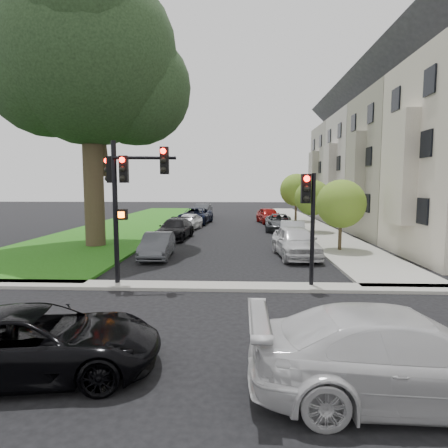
{
  "coord_description": "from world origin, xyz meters",
  "views": [
    {
      "loc": [
        0.71,
        -11.06,
        3.68
      ],
      "look_at": [
        0.0,
        5.0,
        2.0
      ],
      "focal_mm": 30.0,
      "sensor_mm": 36.0,
      "label": 1
    }
  ],
  "objects_px": {
    "car_cross_near": "(37,342)",
    "car_parked_5": "(157,246)",
    "small_tree_b": "(313,198)",
    "traffic_signal_main": "(126,187)",
    "car_parked_3": "(268,215)",
    "car_parked_1": "(292,233)",
    "car_parked_8": "(196,216)",
    "car_parked_2": "(279,222)",
    "small_tree_c": "(296,190)",
    "car_cross_far": "(404,356)",
    "small_tree_a": "(341,204)",
    "eucalyptus": "(88,57)",
    "car_parked_6": "(175,229)",
    "car_parked_7": "(189,221)",
    "car_parked_9": "(202,211)",
    "traffic_signal_secondary": "(309,209)",
    "car_parked_0": "(295,242)"
  },
  "relations": [
    {
      "from": "car_cross_near",
      "to": "car_parked_5",
      "type": "height_order",
      "value": "car_cross_near"
    },
    {
      "from": "small_tree_b",
      "to": "traffic_signal_main",
      "type": "xyz_separation_m",
      "value": [
        -9.59,
        -15.51,
        0.91
      ]
    },
    {
      "from": "car_parked_3",
      "to": "car_parked_1",
      "type": "bearing_deg",
      "value": -96.49
    },
    {
      "from": "traffic_signal_main",
      "to": "car_parked_8",
      "type": "relative_size",
      "value": 0.95
    },
    {
      "from": "car_parked_2",
      "to": "small_tree_c",
      "type": "bearing_deg",
      "value": 74.43
    },
    {
      "from": "traffic_signal_main",
      "to": "car_parked_8",
      "type": "distance_m",
      "value": 22.07
    },
    {
      "from": "car_cross_near",
      "to": "car_cross_far",
      "type": "xyz_separation_m",
      "value": [
        6.74,
        -0.55,
        0.12
      ]
    },
    {
      "from": "small_tree_c",
      "to": "small_tree_a",
      "type": "bearing_deg",
      "value": -90.0
    },
    {
      "from": "car_parked_3",
      "to": "eucalyptus",
      "type": "bearing_deg",
      "value": -137.09
    },
    {
      "from": "car_parked_6",
      "to": "small_tree_a",
      "type": "bearing_deg",
      "value": -20.13
    },
    {
      "from": "small_tree_b",
      "to": "small_tree_c",
      "type": "relative_size",
      "value": 0.85
    },
    {
      "from": "car_parked_1",
      "to": "car_parked_8",
      "type": "bearing_deg",
      "value": 129.9
    },
    {
      "from": "car_cross_near",
      "to": "car_parked_3",
      "type": "relative_size",
      "value": 1.06
    },
    {
      "from": "traffic_signal_main",
      "to": "car_parked_7",
      "type": "xyz_separation_m",
      "value": [
        -0.17,
        17.19,
        -2.93
      ]
    },
    {
      "from": "car_parked_5",
      "to": "car_parked_9",
      "type": "xyz_separation_m",
      "value": [
        -0.13,
        23.36,
        0.13
      ]
    },
    {
      "from": "car_parked_2",
      "to": "car_parked_9",
      "type": "height_order",
      "value": "car_parked_9"
    },
    {
      "from": "traffic_signal_main",
      "to": "traffic_signal_secondary",
      "type": "bearing_deg",
      "value": -0.37
    },
    {
      "from": "small_tree_c",
      "to": "car_parked_6",
      "type": "bearing_deg",
      "value": -129.21
    },
    {
      "from": "small_tree_a",
      "to": "car_parked_8",
      "type": "relative_size",
      "value": 0.72
    },
    {
      "from": "car_parked_2",
      "to": "car_parked_3",
      "type": "xyz_separation_m",
      "value": [
        -0.43,
        5.82,
        0.1
      ]
    },
    {
      "from": "eucalyptus",
      "to": "car_parked_0",
      "type": "distance_m",
      "value": 15.51
    },
    {
      "from": "car_parked_2",
      "to": "car_parked_5",
      "type": "relative_size",
      "value": 1.24
    },
    {
      "from": "car_cross_near",
      "to": "car_parked_0",
      "type": "relative_size",
      "value": 1.0
    },
    {
      "from": "traffic_signal_secondary",
      "to": "car_parked_8",
      "type": "relative_size",
      "value": 0.74
    },
    {
      "from": "car_parked_8",
      "to": "eucalyptus",
      "type": "bearing_deg",
      "value": -102.45
    },
    {
      "from": "car_parked_0",
      "to": "car_parked_7",
      "type": "relative_size",
      "value": 1.17
    },
    {
      "from": "car_parked_1",
      "to": "car_parked_5",
      "type": "height_order",
      "value": "car_parked_1"
    },
    {
      "from": "car_cross_far",
      "to": "car_parked_0",
      "type": "relative_size",
      "value": 1.13
    },
    {
      "from": "traffic_signal_secondary",
      "to": "car_parked_7",
      "type": "relative_size",
      "value": 1.01
    },
    {
      "from": "small_tree_b",
      "to": "car_parked_9",
      "type": "distance_m",
      "value": 16.42
    },
    {
      "from": "car_parked_3",
      "to": "car_parked_8",
      "type": "bearing_deg",
      "value": 179.11
    },
    {
      "from": "car_cross_far",
      "to": "car_parked_0",
      "type": "distance_m",
      "value": 12.77
    },
    {
      "from": "eucalyptus",
      "to": "traffic_signal_main",
      "type": "relative_size",
      "value": 3.04
    },
    {
      "from": "car_parked_2",
      "to": "car_parked_3",
      "type": "relative_size",
      "value": 1.07
    },
    {
      "from": "car_cross_far",
      "to": "small_tree_c",
      "type": "bearing_deg",
      "value": -4.79
    },
    {
      "from": "traffic_signal_secondary",
      "to": "car_parked_8",
      "type": "bearing_deg",
      "value": 106.91
    },
    {
      "from": "car_parked_7",
      "to": "car_cross_far",
      "type": "bearing_deg",
      "value": -64.97
    },
    {
      "from": "small_tree_b",
      "to": "car_cross_far",
      "type": "height_order",
      "value": "small_tree_b"
    },
    {
      "from": "car_parked_0",
      "to": "car_parked_5",
      "type": "distance_m",
      "value": 7.02
    },
    {
      "from": "car_cross_near",
      "to": "car_parked_3",
      "type": "height_order",
      "value": "car_parked_3"
    },
    {
      "from": "car_parked_0",
      "to": "car_parked_9",
      "type": "height_order",
      "value": "car_parked_0"
    },
    {
      "from": "small_tree_a",
      "to": "traffic_signal_secondary",
      "type": "height_order",
      "value": "traffic_signal_secondary"
    },
    {
      "from": "car_parked_9",
      "to": "small_tree_c",
      "type": "bearing_deg",
      "value": -19.56
    },
    {
      "from": "small_tree_a",
      "to": "small_tree_b",
      "type": "distance_m",
      "value": 8.13
    },
    {
      "from": "small_tree_a",
      "to": "small_tree_c",
      "type": "bearing_deg",
      "value": 90.0
    },
    {
      "from": "traffic_signal_secondary",
      "to": "car_cross_near",
      "type": "xyz_separation_m",
      "value": [
        -6.35,
        -6.46,
        -2.19
      ]
    },
    {
      "from": "traffic_signal_secondary",
      "to": "car_parked_5",
      "type": "relative_size",
      "value": 1.05
    },
    {
      "from": "car_parked_6",
      "to": "car_parked_8",
      "type": "distance_m",
      "value": 10.07
    },
    {
      "from": "car_cross_far",
      "to": "car_parked_9",
      "type": "distance_m",
      "value": 36.29
    },
    {
      "from": "car_parked_3",
      "to": "car_parked_9",
      "type": "relative_size",
      "value": 0.96
    }
  ]
}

